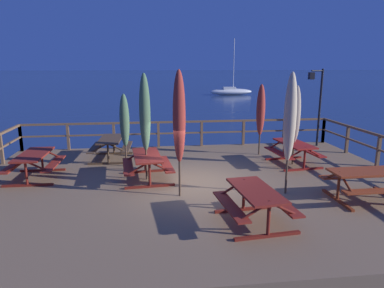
{
  "coord_description": "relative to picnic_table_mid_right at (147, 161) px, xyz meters",
  "views": [
    {
      "loc": [
        -1.28,
        -9.41,
        4.08
      ],
      "look_at": [
        0.0,
        0.72,
        1.75
      ],
      "focal_mm": 32.3,
      "sensor_mm": 36.0,
      "label": 1
    }
  ],
  "objects": [
    {
      "name": "patio_umbrella_tall_mid_right",
      "position": [
        4.24,
        2.46,
        1.14
      ],
      "size": [
        0.32,
        0.32,
        2.66
      ],
      "color": "#4C3828",
      "rests_on": "wooden_deck"
    },
    {
      "name": "picnic_table_mid_centre",
      "position": [
        -1.31,
        2.51,
        -0.0
      ],
      "size": [
        1.47,
        1.83,
        0.78
      ],
      "color": "brown",
      "rests_on": "wooden_deck"
    },
    {
      "name": "picnic_table_front_right",
      "position": [
        5.49,
        -2.3,
        0.0
      ],
      "size": [
        1.86,
        1.41,
        0.78
      ],
      "color": "#993819",
      "rests_on": "wooden_deck"
    },
    {
      "name": "picnic_table_mid_right",
      "position": [
        0.0,
        0.0,
        0.0
      ],
      "size": [
        1.56,
        1.92,
        0.78
      ],
      "color": "maroon",
      "rests_on": "wooden_deck"
    },
    {
      "name": "patio_umbrella_short_back",
      "position": [
        -0.71,
        1.52,
        0.99
      ],
      "size": [
        0.32,
        0.32,
        2.44
      ],
      "color": "#4C3828",
      "rests_on": "wooden_deck"
    },
    {
      "name": "lamp_post_hooked",
      "position": [
        6.95,
        3.55,
        1.56
      ],
      "size": [
        0.68,
        0.28,
        3.2
      ],
      "color": "black",
      "rests_on": "wooden_deck"
    },
    {
      "name": "patio_umbrella_tall_back_left",
      "position": [
        3.65,
        -1.61,
        1.47
      ],
      "size": [
        0.32,
        0.32,
        3.18
      ],
      "color": "#4C3828",
      "rests_on": "wooden_deck"
    },
    {
      "name": "picnic_table_front_left",
      "position": [
        2.3,
        -3.23,
        -0.0
      ],
      "size": [
        1.56,
        1.82,
        0.78
      ],
      "color": "maroon",
      "rests_on": "wooden_deck"
    },
    {
      "name": "ground_plane",
      "position": [
        1.37,
        -0.52,
        -1.3
      ],
      "size": [
        600.0,
        600.0,
        0.0
      ],
      "primitive_type": "plane",
      "color": "navy"
    },
    {
      "name": "patio_umbrella_short_front",
      "position": [
        0.84,
        -1.45,
        1.51
      ],
      "size": [
        0.32,
        0.32,
        3.24
      ],
      "color": "#4C3828",
      "rests_on": "wooden_deck"
    },
    {
      "name": "wooden_deck",
      "position": [
        1.37,
        -0.52,
        -0.93
      ],
      "size": [
        12.95,
        9.62,
        0.75
      ],
      "primitive_type": "cube",
      "color": "#846647",
      "rests_on": "ground"
    },
    {
      "name": "patio_umbrella_tall_front",
      "position": [
        -0.02,
        0.01,
        1.44
      ],
      "size": [
        0.32,
        0.32,
        3.13
      ],
      "color": "#4C3828",
      "rests_on": "wooden_deck"
    },
    {
      "name": "patio_umbrella_tall_mid_left",
      "position": [
        4.96,
        1.0,
        1.16
      ],
      "size": [
        0.32,
        0.32,
        2.7
      ],
      "color": "#4C3828",
      "rests_on": "wooden_deck"
    },
    {
      "name": "railing_waterside_far",
      "position": [
        1.37,
        4.14,
        0.19
      ],
      "size": [
        12.75,
        0.1,
        1.09
      ],
      "color": "brown",
      "rests_on": "wooden_deck"
    },
    {
      "name": "sailboat_distant",
      "position": [
        11.68,
        38.12,
        -0.79
      ],
      "size": [
        6.03,
        1.79,
        7.72
      ],
      "color": "white",
      "rests_on": "ground"
    },
    {
      "name": "picnic_table_mid_left",
      "position": [
        4.98,
        0.99,
        -0.0
      ],
      "size": [
        1.56,
        1.88,
        0.78
      ],
      "color": "maroon",
      "rests_on": "wooden_deck"
    },
    {
      "name": "picnic_table_back_left",
      "position": [
        -3.36,
        0.53,
        0.0
      ],
      "size": [
        1.42,
        1.82,
        0.78
      ],
      "color": "maroon",
      "rests_on": "wooden_deck"
    }
  ]
}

